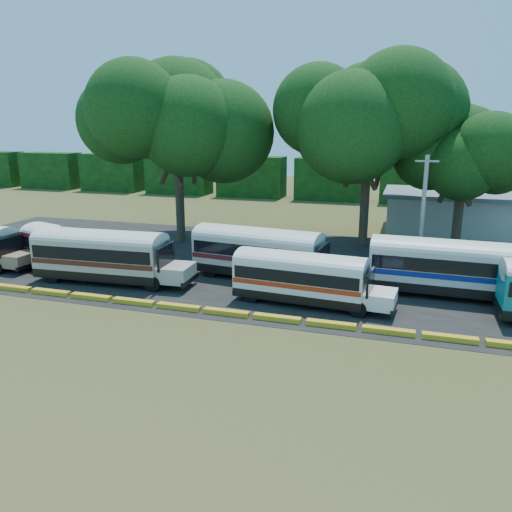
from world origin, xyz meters
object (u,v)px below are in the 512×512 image
(bus_red, at_px, (68,247))
(bus_white_red, at_px, (303,275))
(bus_cream_west, at_px, (104,253))
(tree_west, at_px, (176,113))

(bus_red, height_order, bus_white_red, bus_red)
(bus_red, height_order, bus_cream_west, bus_cream_west)
(bus_red, distance_m, bus_cream_west, 4.44)
(bus_cream_west, distance_m, bus_white_red, 13.96)
(bus_red, xyz_separation_m, bus_white_red, (18.10, -1.84, -0.06))
(bus_red, xyz_separation_m, tree_west, (3.58, 11.62, 9.70))
(bus_cream_west, relative_size, bus_white_red, 1.14)
(bus_white_red, xyz_separation_m, tree_west, (-14.52, 13.46, 9.75))
(bus_red, bearing_deg, tree_west, 90.87)
(bus_red, xyz_separation_m, bus_cream_west, (4.14, -1.60, 0.21))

